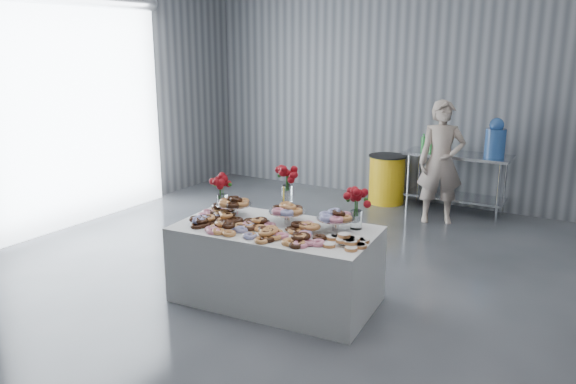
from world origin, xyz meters
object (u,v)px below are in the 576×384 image
object	(u,v)px
water_jug	(495,139)
display_table	(276,264)
prep_table	(457,172)
trash_barrel	(387,179)
person	(441,162)

from	to	relation	value
water_jug	display_table	bearing A→B (deg)	-106.96
prep_table	trash_barrel	xyz separation A→B (m)	(-1.08, -0.00, -0.23)
water_jug	trash_barrel	bearing A→B (deg)	180.00
display_table	person	size ratio (longest dim) A/B	1.11
display_table	prep_table	world-z (taller)	prep_table
display_table	water_jug	bearing A→B (deg)	73.04
water_jug	trash_barrel	size ratio (longest dim) A/B	0.72
water_jug	person	xyz separation A→B (m)	(-0.59, -0.57, -0.29)
prep_table	water_jug	world-z (taller)	water_jug
person	trash_barrel	bearing A→B (deg)	128.13
display_table	trash_barrel	distance (m)	3.93
person	trash_barrel	size ratio (longest dim) A/B	2.24
water_jug	trash_barrel	xyz separation A→B (m)	(-1.58, 0.00, -0.76)
person	trash_barrel	distance (m)	1.24
water_jug	trash_barrel	world-z (taller)	water_jug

